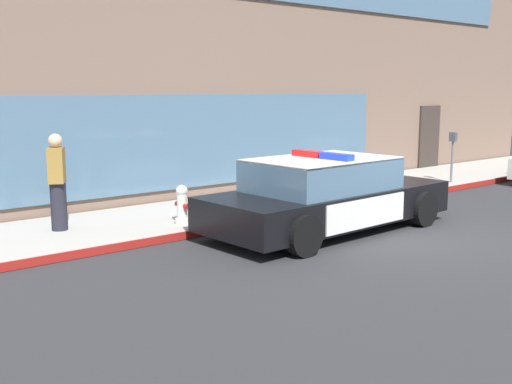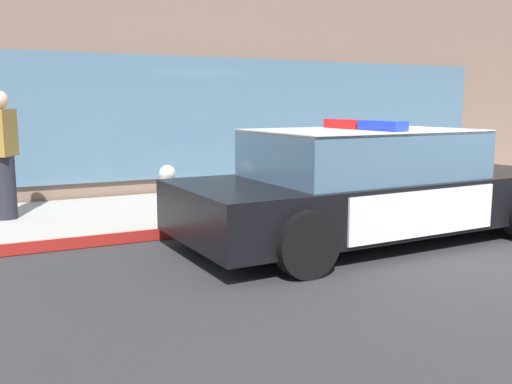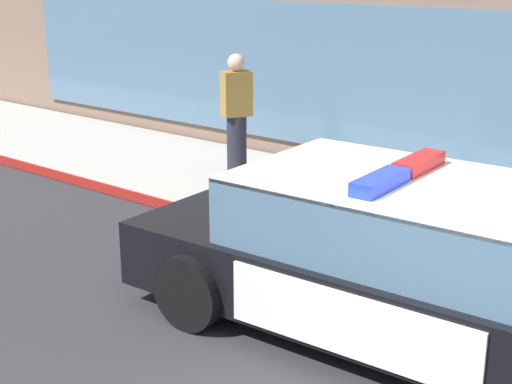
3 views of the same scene
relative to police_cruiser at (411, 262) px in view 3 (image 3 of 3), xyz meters
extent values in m
cube|color=slate|center=(-2.29, 3.86, 0.77)|extent=(15.52, 0.08, 2.10)
cube|color=black|center=(0.06, 0.00, -0.18)|extent=(5.09, 2.16, 0.60)
cube|color=silver|center=(-1.69, -0.07, -0.02)|extent=(1.48, 1.96, 0.05)
cube|color=silver|center=(-0.08, 0.98, -0.18)|extent=(2.10, 0.12, 0.51)
cube|color=silver|center=(0.00, -0.99, -0.18)|extent=(2.10, 0.12, 0.51)
cube|color=yellow|center=(-0.08, 1.00, -0.18)|extent=(0.22, 0.02, 0.26)
cube|color=slate|center=(-0.14, -0.01, 0.39)|extent=(2.68, 1.86, 0.60)
cube|color=silver|center=(-0.14, -0.01, 0.68)|extent=(2.68, 1.86, 0.04)
cube|color=red|center=(-0.16, 0.34, 0.76)|extent=(0.23, 0.67, 0.11)
cube|color=blue|center=(-0.13, -0.36, 0.76)|extent=(0.23, 0.67, 0.11)
cylinder|color=black|center=(-1.63, 0.90, -0.34)|extent=(0.69, 0.25, 0.68)
cylinder|color=black|center=(-1.55, -1.04, -0.34)|extent=(0.69, 0.25, 0.68)
cylinder|color=silver|center=(-2.10, 1.66, -0.48)|extent=(0.28, 0.28, 0.10)
cylinder|color=silver|center=(-2.10, 1.66, -0.21)|extent=(0.19, 0.19, 0.45)
sphere|color=silver|center=(-2.10, 1.66, 0.09)|extent=(0.22, 0.22, 0.22)
cylinder|color=#B21E19|center=(-2.10, 1.66, 0.16)|extent=(0.06, 0.06, 0.05)
cylinder|color=#B21E19|center=(-2.10, 1.52, -0.18)|extent=(0.09, 0.10, 0.09)
cylinder|color=#B21E19|center=(-2.10, 1.81, -0.18)|extent=(0.09, 0.10, 0.09)
cylinder|color=#B21E19|center=(-1.95, 1.66, -0.22)|extent=(0.10, 0.12, 0.12)
cylinder|color=#23232D|center=(-4.08, 2.58, -0.11)|extent=(0.28, 0.28, 0.85)
cube|color=olive|center=(-4.08, 2.58, 0.63)|extent=(0.42, 0.48, 0.62)
sphere|color=beige|center=(-4.08, 2.58, 1.06)|extent=(0.24, 0.24, 0.24)
camera|label=1|loc=(-8.06, -7.87, 1.94)|focal=43.02mm
camera|label=2|loc=(-4.33, -5.61, 1.01)|focal=39.50mm
camera|label=3|loc=(2.65, -5.36, 2.42)|focal=53.06mm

